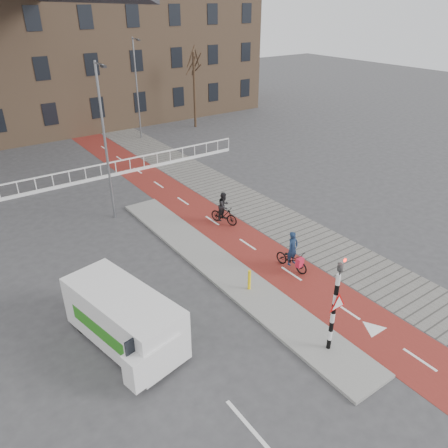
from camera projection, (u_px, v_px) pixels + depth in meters
ground at (299, 312)px, 16.14m from camera, size 120.00×120.00×0.00m
bike_lane at (192, 207)px, 24.16m from camera, size 2.50×60.00×0.01m
sidewalk at (233, 196)px, 25.59m from camera, size 3.00×60.00×0.01m
curb_island at (222, 268)px, 18.66m from camera, size 1.80×16.00×0.12m
traffic_signal at (335, 302)px, 13.45m from camera, size 0.80×0.80×3.68m
bollard at (249, 280)px, 17.03m from camera, size 0.12×0.12×0.85m
cyclist_near at (292, 257)px, 18.44m from camera, size 0.78×1.71×1.75m
cyclist_far at (224, 211)px, 22.12m from camera, size 0.98×1.62×1.71m
van at (124, 317)px, 14.30m from camera, size 2.69×4.78×1.94m
railing at (36, 188)px, 25.78m from camera, size 28.00×0.10×0.99m
tree_right at (194, 91)px, 37.71m from camera, size 0.21×0.21×6.30m
streetlight_near at (106, 145)px, 21.27m from camera, size 0.12×0.12×7.84m
streetlight_right at (137, 90)px, 34.37m from camera, size 0.12×0.12×7.70m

